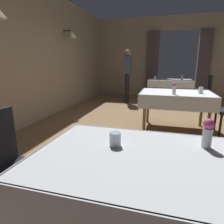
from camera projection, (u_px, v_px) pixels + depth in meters
name	position (u px, v px, depth m)	size (l,w,h in m)	color
ground	(183.00, 131.00, 3.74)	(10.08, 10.08, 0.00)	olive
wall_left	(35.00, 53.00, 4.20)	(0.49, 8.40, 3.00)	tan
wall_back	(178.00, 57.00, 7.28)	(6.40, 0.27, 3.00)	tan
dining_table_near	(135.00, 170.00, 1.17)	(1.23, 0.90, 0.75)	olive
dining_table_mid	(176.00, 97.00, 3.68)	(1.33, 0.98, 0.75)	olive
dining_table_far	(170.00, 82.00, 6.52)	(1.44, 0.90, 0.75)	olive
chair_near_left	(8.00, 164.00, 1.50)	(0.44, 0.44, 0.93)	black
chair_far_right	(205.00, 88.00, 6.17)	(0.44, 0.44, 0.93)	black
flower_vase_near	(208.00, 132.00, 1.22)	(0.07, 0.07, 0.19)	silver
glass_near_b	(115.00, 139.00, 1.26)	(0.08, 0.08, 0.09)	silver
flower_vase_mid	(174.00, 88.00, 3.37)	(0.07, 0.07, 0.21)	silver
glass_mid_b	(201.00, 90.00, 3.47)	(0.08, 0.08, 0.12)	silver
flower_vase_far	(182.00, 77.00, 6.34)	(0.07, 0.07, 0.21)	silver
plate_far_b	(168.00, 80.00, 6.47)	(0.22, 0.22, 0.01)	white
glass_far_c	(155.00, 77.00, 6.73)	(0.08, 0.08, 0.11)	silver
glass_far_d	(155.00, 78.00, 6.42)	(0.08, 0.08, 0.09)	silver
person_diner_standing_aside	(127.00, 72.00, 6.31)	(0.25, 0.38, 1.72)	black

